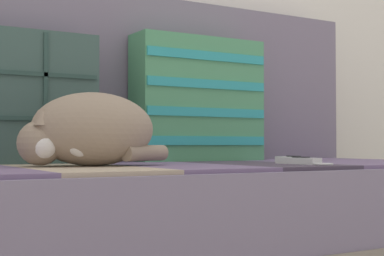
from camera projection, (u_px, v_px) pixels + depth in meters
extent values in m
cube|color=slate|center=(197.00, 201.00, 1.72)|extent=(1.67, 0.84, 0.20)
cube|color=tan|center=(66.00, 168.00, 1.50)|extent=(0.27, 0.75, 0.01)
cube|color=slate|center=(159.00, 166.00, 1.64)|extent=(0.27, 0.75, 0.01)
cube|color=#423847|center=(238.00, 164.00, 1.78)|extent=(0.27, 0.75, 0.01)
cube|color=slate|center=(305.00, 163.00, 1.91)|extent=(0.27, 0.75, 0.01)
cube|color=slate|center=(364.00, 162.00, 2.05)|extent=(0.27, 0.75, 0.01)
cube|color=slate|center=(144.00, 80.00, 2.04)|extent=(1.67, 0.14, 0.56)
cube|color=#38514C|center=(11.00, 97.00, 1.66)|extent=(0.48, 0.13, 0.38)
cube|color=#28423D|center=(17.00, 118.00, 1.60)|extent=(0.46, 0.01, 0.01)
cube|color=#28423D|center=(17.00, 73.00, 1.61)|extent=(0.46, 0.01, 0.01)
cube|color=#28423D|center=(46.00, 97.00, 1.65)|extent=(0.01, 0.01, 0.36)
cube|color=#4C9366|center=(198.00, 100.00, 1.98)|extent=(0.46, 0.13, 0.41)
cube|color=teal|center=(209.00, 141.00, 1.92)|extent=(0.45, 0.01, 0.03)
cube|color=teal|center=(209.00, 112.00, 1.92)|extent=(0.45, 0.01, 0.03)
cube|color=teal|center=(209.00, 84.00, 1.92)|extent=(0.45, 0.01, 0.03)
cube|color=teal|center=(209.00, 56.00, 1.92)|extent=(0.45, 0.01, 0.03)
ellipsoid|color=gray|center=(94.00, 129.00, 1.48)|extent=(0.33, 0.22, 0.19)
sphere|color=gray|center=(40.00, 143.00, 1.42)|extent=(0.11, 0.11, 0.11)
sphere|color=white|center=(44.00, 146.00, 1.40)|extent=(0.06, 0.06, 0.06)
ellipsoid|color=white|center=(82.00, 140.00, 1.41)|extent=(0.09, 0.05, 0.08)
cylinder|color=gray|center=(145.00, 153.00, 1.50)|extent=(0.14, 0.09, 0.04)
cone|color=gray|center=(42.00, 117.00, 1.40)|extent=(0.04, 0.04, 0.04)
cone|color=gray|center=(38.00, 118.00, 1.45)|extent=(0.04, 0.04, 0.04)
cube|color=white|center=(292.00, 160.00, 1.76)|extent=(0.06, 0.15, 0.02)
cube|color=black|center=(294.00, 156.00, 1.75)|extent=(0.03, 0.05, 0.00)
cube|color=black|center=(280.00, 159.00, 1.82)|extent=(0.03, 0.01, 0.02)
torus|color=silver|center=(309.00, 163.00, 1.67)|extent=(0.06, 0.06, 0.01)
cube|color=white|center=(298.00, 161.00, 1.62)|extent=(0.05, 0.15, 0.02)
cube|color=black|center=(301.00, 157.00, 1.61)|extent=(0.02, 0.05, 0.00)
cube|color=black|center=(281.00, 160.00, 1.68)|extent=(0.03, 0.01, 0.02)
torus|color=silver|center=(324.00, 164.00, 1.55)|extent=(0.05, 0.05, 0.01)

